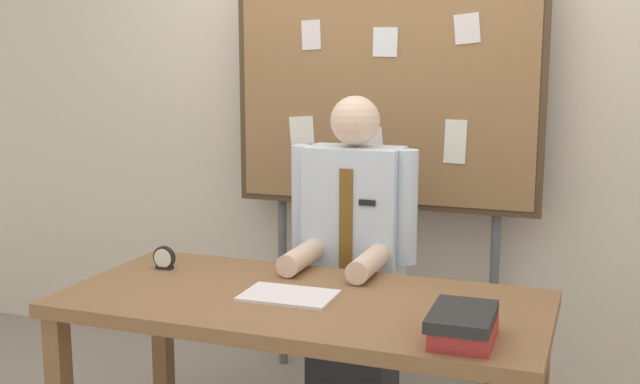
# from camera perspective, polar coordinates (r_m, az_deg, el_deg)

# --- Properties ---
(back_wall) EXTENTS (6.40, 0.08, 2.70)m
(back_wall) POSITION_cam_1_polar(r_m,az_deg,el_deg) (3.84, 5.52, 6.47)
(back_wall) COLOR beige
(back_wall) RESTS_ON ground_plane
(desk) EXTENTS (1.72, 0.81, 0.73)m
(desk) POSITION_cam_1_polar(r_m,az_deg,el_deg) (2.82, -1.28, -9.33)
(desk) COLOR brown
(desk) RESTS_ON ground_plane
(person) EXTENTS (0.55, 0.56, 1.42)m
(person) POSITION_cam_1_polar(r_m,az_deg,el_deg) (3.34, 2.45, -6.03)
(person) COLOR #2D2D33
(person) RESTS_ON ground_plane
(bulletin_board) EXTENTS (1.46, 0.09, 2.01)m
(bulletin_board) POSITION_cam_1_polar(r_m,az_deg,el_deg) (3.64, 4.70, 7.32)
(bulletin_board) COLOR #4C3823
(bulletin_board) RESTS_ON ground_plane
(book_stack) EXTENTS (0.20, 0.29, 0.09)m
(book_stack) POSITION_cam_1_polar(r_m,az_deg,el_deg) (2.40, 10.44, -9.58)
(book_stack) COLOR #B22D2D
(book_stack) RESTS_ON desk
(open_notebook) EXTENTS (0.33, 0.22, 0.01)m
(open_notebook) POSITION_cam_1_polar(r_m,az_deg,el_deg) (2.79, -2.32, -7.59)
(open_notebook) COLOR silver
(open_notebook) RESTS_ON desk
(desk_clock) EXTENTS (0.09, 0.04, 0.09)m
(desk_clock) POSITION_cam_1_polar(r_m,az_deg,el_deg) (3.20, -11.35, -4.83)
(desk_clock) COLOR black
(desk_clock) RESTS_ON desk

